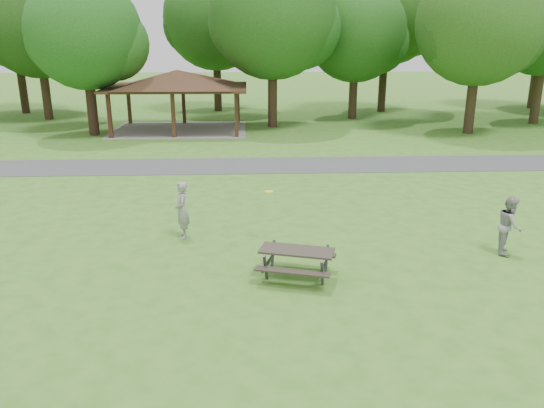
{
  "coord_description": "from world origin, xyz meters",
  "views": [
    {
      "loc": [
        0.35,
        -10.08,
        5.79
      ],
      "look_at": [
        1.0,
        4.0,
        1.3
      ],
      "focal_mm": 35.0,
      "sensor_mm": 36.0,
      "label": 1
    }
  ],
  "objects": [
    {
      "name": "tree_deep_d",
      "position": [
        24.1,
        33.53,
        7.03
      ],
      "size": [
        8.4,
        8.0,
        11.27
      ],
      "color": "black",
      "rests_on": "ground"
    },
    {
      "name": "pavilion",
      "position": [
        -4.0,
        24.0,
        3.06
      ],
      "size": [
        8.6,
        7.01,
        3.76
      ],
      "color": "#351C13",
      "rests_on": "ground"
    },
    {
      "name": "tree_row_g",
      "position": [
        14.09,
        22.03,
        6.33
      ],
      "size": [
        7.77,
        7.4,
        10.25
      ],
      "color": "black",
      "rests_on": "ground"
    },
    {
      "name": "tree_row_f",
      "position": [
        8.09,
        28.53,
        5.84
      ],
      "size": [
        7.35,
        7.0,
        9.55
      ],
      "color": "#312016",
      "rests_on": "ground"
    },
    {
      "name": "tree_row_d",
      "position": [
        -8.92,
        22.53,
        5.77
      ],
      "size": [
        6.93,
        6.6,
        9.27
      ],
      "color": "black",
      "rests_on": "ground"
    },
    {
      "name": "asphalt_path",
      "position": [
        0.0,
        14.0,
        0.01
      ],
      "size": [
        120.0,
        3.2,
        0.02
      ],
      "primitive_type": "cube",
      "color": "#424244",
      "rests_on": "ground"
    },
    {
      "name": "tree_deep_b",
      "position": [
        -1.9,
        33.03,
        6.89
      ],
      "size": [
        8.4,
        8.0,
        11.13
      ],
      "color": "black",
      "rests_on": "ground"
    },
    {
      "name": "tree_deep_a",
      "position": [
        -16.9,
        32.53,
        7.13
      ],
      "size": [
        8.4,
        8.0,
        11.38
      ],
      "color": "black",
      "rests_on": "ground"
    },
    {
      "name": "tree_row_c",
      "position": [
        -13.9,
        29.03,
        6.54
      ],
      "size": [
        8.19,
        7.8,
        10.67
      ],
      "color": "#312015",
      "rests_on": "ground"
    },
    {
      "name": "picnic_table_middle",
      "position": [
        1.52,
        1.96,
        0.58
      ],
      "size": [
        2.14,
        1.9,
        0.79
      ],
      "color": "#2F2922",
      "rests_on": "ground"
    },
    {
      "name": "tree_row_e",
      "position": [
        2.1,
        25.03,
        6.78
      ],
      "size": [
        8.4,
        8.0,
        11.02
      ],
      "color": "#301E15",
      "rests_on": "ground"
    },
    {
      "name": "ground",
      "position": [
        0.0,
        0.0,
        0.0
      ],
      "size": [
        160.0,
        160.0,
        0.0
      ],
      "primitive_type": "plane",
      "color": "#3C7321",
      "rests_on": "ground"
    },
    {
      "name": "frisbee_thrower",
      "position": [
        -1.63,
        4.89,
        0.86
      ],
      "size": [
        0.5,
        0.68,
        1.72
      ],
      "primitive_type": "imported",
      "rotation": [
        0.0,
        0.0,
        -1.42
      ],
      "color": "gray",
      "rests_on": "ground"
    },
    {
      "name": "frisbee_catcher",
      "position": [
        7.51,
        3.3,
        0.81
      ],
      "size": [
        0.86,
        0.96,
        1.63
      ],
      "primitive_type": "imported",
      "rotation": [
        0.0,
        0.0,
        1.19
      ],
      "color": "#97979A",
      "rests_on": "ground"
    },
    {
      "name": "tree_deep_c",
      "position": [
        11.1,
        32.03,
        7.44
      ],
      "size": [
        8.82,
        8.4,
        11.9
      ],
      "color": "black",
      "rests_on": "ground"
    },
    {
      "name": "frisbee_in_flight",
      "position": [
        0.93,
        4.44,
        1.53
      ],
      "size": [
        0.3,
        0.3,
        0.02
      ],
      "color": "yellow",
      "rests_on": "ground"
    }
  ]
}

